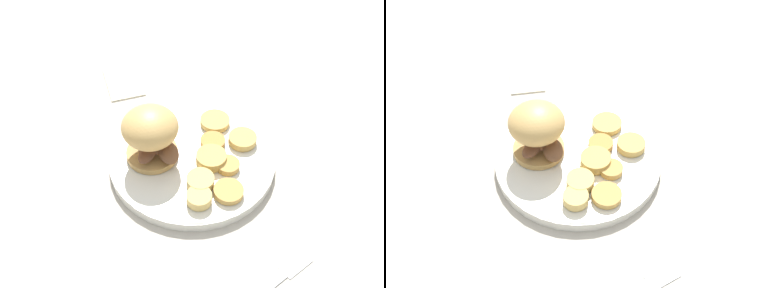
{
  "view_description": "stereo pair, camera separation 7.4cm",
  "coord_description": "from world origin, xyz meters",
  "views": [
    {
      "loc": [
        -0.48,
        0.16,
        0.59
      ],
      "look_at": [
        0.0,
        0.0,
        0.04
      ],
      "focal_mm": 42.0,
      "sensor_mm": 36.0,
      "label": 1
    },
    {
      "loc": [
        -0.5,
        0.09,
        0.59
      ],
      "look_at": [
        0.0,
        0.0,
        0.04
      ],
      "focal_mm": 42.0,
      "sensor_mm": 36.0,
      "label": 2
    }
  ],
  "objects": [
    {
      "name": "sandwich",
      "position": [
        0.02,
        0.06,
        0.07
      ],
      "size": [
        0.1,
        0.09,
        0.1
      ],
      "color": "tan",
      "rests_on": "dinner_plate"
    },
    {
      "name": "potato_round_3",
      "position": [
        -0.05,
        -0.05,
        0.03
      ],
      "size": [
        0.04,
        0.04,
        0.01
      ],
      "primitive_type": "cylinder",
      "color": "tan",
      "rests_on": "dinner_plate"
    },
    {
      "name": "potato_round_1",
      "position": [
        -0.1,
        0.02,
        0.03
      ],
      "size": [
        0.04,
        0.04,
        0.02
      ],
      "primitive_type": "cylinder",
      "color": "#DBB766",
      "rests_on": "dinner_plate"
    },
    {
      "name": "potato_round_5",
      "position": [
        -0.03,
        -0.02,
        0.03
      ],
      "size": [
        0.05,
        0.05,
        0.02
      ],
      "primitive_type": "cylinder",
      "color": "tan",
      "rests_on": "dinner_plate"
    },
    {
      "name": "potato_round_0",
      "position": [
        -0.0,
        -0.09,
        0.03
      ],
      "size": [
        0.05,
        0.05,
        0.01
      ],
      "primitive_type": "cylinder",
      "color": "tan",
      "rests_on": "dinner_plate"
    },
    {
      "name": "potato_round_2",
      "position": [
        -0.1,
        -0.03,
        0.02
      ],
      "size": [
        0.05,
        0.05,
        0.01
      ],
      "primitive_type": "cylinder",
      "color": "tan",
      "rests_on": "dinner_plate"
    },
    {
      "name": "potato_round_6",
      "position": [
        0.06,
        -0.06,
        0.02
      ],
      "size": [
        0.05,
        0.05,
        0.01
      ],
      "primitive_type": "cylinder",
      "color": "tan",
      "rests_on": "dinner_plate"
    },
    {
      "name": "ground_plane",
      "position": [
        0.0,
        0.0,
        0.0
      ],
      "size": [
        4.0,
        4.0,
        0.0
      ],
      "primitive_type": "plane",
      "color": "#B2A899"
    },
    {
      "name": "potato_round_4",
      "position": [
        0.01,
        -0.04,
        0.02
      ],
      "size": [
        0.04,
        0.04,
        0.01
      ],
      "primitive_type": "cylinder",
      "color": "#BC8942",
      "rests_on": "dinner_plate"
    },
    {
      "name": "dinner_plate",
      "position": [
        0.0,
        0.0,
        0.01
      ],
      "size": [
        0.28,
        0.28,
        0.02
      ],
      "color": "white",
      "rests_on": "ground_plane"
    },
    {
      "name": "potato_round_7",
      "position": [
        -0.07,
        0.01,
        0.03
      ],
      "size": [
        0.04,
        0.04,
        0.02
      ],
      "primitive_type": "cylinder",
      "color": "#DBB766",
      "rests_on": "dinner_plate"
    },
    {
      "name": "napkin",
      "position": [
        0.25,
        0.07,
        0.0
      ],
      "size": [
        0.11,
        0.07,
        0.01
      ],
      "primitive_type": "cube",
      "rotation": [
        0.0,
        0.0,
        3.13
      ],
      "color": "beige",
      "rests_on": "ground_plane"
    }
  ]
}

